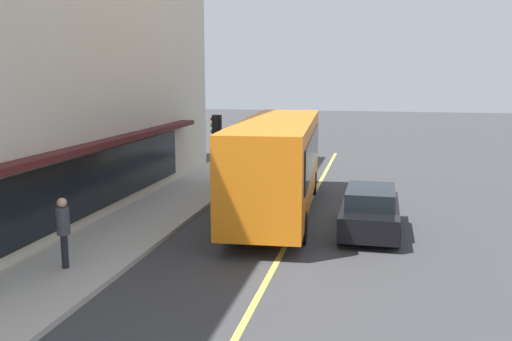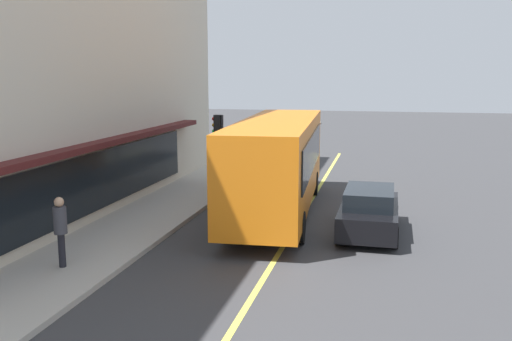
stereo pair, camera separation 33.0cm
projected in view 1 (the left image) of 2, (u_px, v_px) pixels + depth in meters
The scene contains 7 objects.
ground at pixel (296, 226), 19.11m from camera, with size 120.00×120.00×0.00m, color #38383A.
sidewalk at pixel (152, 216), 20.19m from camera, with size 80.00×2.99×0.15m, color #B2ADA3.
lane_centre_stripe at pixel (296, 226), 19.11m from camera, with size 36.00×0.16×0.01m, color #D8D14C.
bus at pixel (278, 161), 20.48m from camera, with size 11.27×3.22×3.50m.
traffic_light at pixel (217, 134), 24.58m from camera, with size 0.30×0.52×3.20m.
car_black at pixel (370, 211), 18.14m from camera, with size 4.32×1.90×1.52m.
pedestrian_near_storefront at pixel (63, 226), 14.38m from camera, with size 0.34×0.34×1.86m.
Camera 1 is at (-18.38, -2.57, 5.15)m, focal length 39.29 mm.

